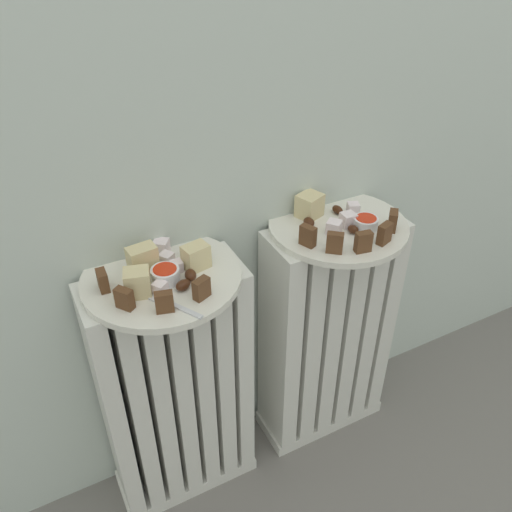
% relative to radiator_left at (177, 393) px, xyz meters
% --- Properties ---
extents(radiator_left, '(0.29, 0.12, 0.55)m').
position_rel_radiator_left_xyz_m(radiator_left, '(0.00, 0.00, 0.00)').
color(radiator_left, silver).
rests_on(radiator_left, ground_plane).
extents(radiator_right, '(0.29, 0.12, 0.55)m').
position_rel_radiator_left_xyz_m(radiator_right, '(0.35, 0.00, -0.00)').
color(radiator_right, silver).
rests_on(radiator_right, ground_plane).
extents(plate_left, '(0.26, 0.26, 0.01)m').
position_rel_radiator_left_xyz_m(plate_left, '(-0.00, 0.00, 0.29)').
color(plate_left, silver).
rests_on(plate_left, radiator_left).
extents(plate_right, '(0.26, 0.26, 0.01)m').
position_rel_radiator_left_xyz_m(plate_right, '(0.35, 0.00, 0.29)').
color(plate_right, silver).
rests_on(plate_right, radiator_right).
extents(dark_cake_slice_left_0, '(0.02, 0.03, 0.03)m').
position_rel_radiator_left_xyz_m(dark_cake_slice_left_0, '(-0.09, 0.00, 0.31)').
color(dark_cake_slice_left_0, '#56351E').
rests_on(dark_cake_slice_left_0, plate_left).
extents(dark_cake_slice_left_1, '(0.03, 0.03, 0.03)m').
position_rel_radiator_left_xyz_m(dark_cake_slice_left_1, '(-0.08, -0.05, 0.31)').
color(dark_cake_slice_left_1, '#56351E').
rests_on(dark_cake_slice_left_1, plate_left).
extents(dark_cake_slice_left_2, '(0.03, 0.02, 0.03)m').
position_rel_radiator_left_xyz_m(dark_cake_slice_left_2, '(-0.02, -0.09, 0.31)').
color(dark_cake_slice_left_2, '#56351E').
rests_on(dark_cake_slice_left_2, plate_left).
extents(dark_cake_slice_left_3, '(0.03, 0.02, 0.03)m').
position_rel_radiator_left_xyz_m(dark_cake_slice_left_3, '(0.04, -0.09, 0.31)').
color(dark_cake_slice_left_3, '#56351E').
rests_on(dark_cake_slice_left_3, plate_left).
extents(marble_cake_slice_left_0, '(0.05, 0.03, 0.05)m').
position_rel_radiator_left_xyz_m(marble_cake_slice_left_0, '(-0.02, 0.02, 0.32)').
color(marble_cake_slice_left_0, beige).
rests_on(marble_cake_slice_left_0, plate_left).
extents(marble_cake_slice_left_1, '(0.05, 0.04, 0.04)m').
position_rel_radiator_left_xyz_m(marble_cake_slice_left_1, '(-0.05, -0.03, 0.31)').
color(marble_cake_slice_left_1, beige).
rests_on(marble_cake_slice_left_1, plate_left).
extents(marble_cake_slice_left_2, '(0.05, 0.04, 0.04)m').
position_rel_radiator_left_xyz_m(marble_cake_slice_left_2, '(0.06, -0.01, 0.31)').
color(marble_cake_slice_left_2, beige).
rests_on(marble_cake_slice_left_2, plate_left).
extents(turkish_delight_left_0, '(0.03, 0.03, 0.02)m').
position_rel_radiator_left_xyz_m(turkish_delight_left_0, '(-0.02, -0.05, 0.30)').
color(turkish_delight_left_0, white).
rests_on(turkish_delight_left_0, plate_left).
extents(turkish_delight_left_1, '(0.03, 0.03, 0.02)m').
position_rel_radiator_left_xyz_m(turkish_delight_left_1, '(0.02, 0.06, 0.30)').
color(turkish_delight_left_1, white).
rests_on(turkish_delight_left_1, plate_left).
extents(turkish_delight_left_2, '(0.03, 0.03, 0.02)m').
position_rel_radiator_left_xyz_m(turkish_delight_left_2, '(0.02, 0.02, 0.30)').
color(turkish_delight_left_2, white).
rests_on(turkish_delight_left_2, plate_left).
extents(turkish_delight_left_3, '(0.02, 0.02, 0.02)m').
position_rel_radiator_left_xyz_m(turkish_delight_left_3, '(0.03, -0.00, 0.30)').
color(turkish_delight_left_3, white).
rests_on(turkish_delight_left_3, plate_left).
extents(medjool_date_left_0, '(0.02, 0.03, 0.02)m').
position_rel_radiator_left_xyz_m(medjool_date_left_0, '(0.04, -0.04, 0.30)').
color(medjool_date_left_0, '#3D1E0F').
rests_on(medjool_date_left_0, plate_left).
extents(medjool_date_left_1, '(0.02, 0.03, 0.02)m').
position_rel_radiator_left_xyz_m(medjool_date_left_1, '(0.06, 0.03, 0.30)').
color(medjool_date_left_1, '#3D1E0F').
rests_on(medjool_date_left_1, plate_left).
extents(medjool_date_left_2, '(0.03, 0.03, 0.02)m').
position_rel_radiator_left_xyz_m(medjool_date_left_2, '(0.02, -0.05, 0.30)').
color(medjool_date_left_2, '#3D1E0F').
rests_on(medjool_date_left_2, plate_left).
extents(medjool_date_left_3, '(0.03, 0.03, 0.02)m').
position_rel_radiator_left_xyz_m(medjool_date_left_3, '(-0.03, 0.08, 0.30)').
color(medjool_date_left_3, '#3D1E0F').
rests_on(medjool_date_left_3, plate_left).
extents(jam_bowl_left, '(0.05, 0.05, 0.02)m').
position_rel_radiator_left_xyz_m(jam_bowl_left, '(0.00, -0.02, 0.31)').
color(jam_bowl_left, white).
rests_on(jam_bowl_left, plate_left).
extents(dark_cake_slice_right_0, '(0.02, 0.03, 0.04)m').
position_rel_radiator_left_xyz_m(dark_cake_slice_right_0, '(0.26, -0.04, 0.31)').
color(dark_cake_slice_right_0, '#56351E').
rests_on(dark_cake_slice_right_0, plate_right).
extents(dark_cake_slice_right_1, '(0.03, 0.03, 0.04)m').
position_rel_radiator_left_xyz_m(dark_cake_slice_right_1, '(0.29, -0.08, 0.31)').
color(dark_cake_slice_right_1, '#56351E').
rests_on(dark_cake_slice_right_1, plate_right).
extents(dark_cake_slice_right_2, '(0.03, 0.02, 0.04)m').
position_rel_radiator_left_xyz_m(dark_cake_slice_right_2, '(0.33, -0.10, 0.31)').
color(dark_cake_slice_right_2, '#56351E').
rests_on(dark_cake_slice_right_2, plate_right).
extents(dark_cake_slice_right_3, '(0.03, 0.02, 0.04)m').
position_rel_radiator_left_xyz_m(dark_cake_slice_right_3, '(0.38, -0.09, 0.31)').
color(dark_cake_slice_right_3, '#56351E').
rests_on(dark_cake_slice_right_3, plate_right).
extents(dark_cake_slice_right_4, '(0.03, 0.03, 0.04)m').
position_rel_radiator_left_xyz_m(dark_cake_slice_right_4, '(0.42, -0.06, 0.31)').
color(dark_cake_slice_right_4, '#56351E').
rests_on(dark_cake_slice_right_4, plate_right).
extents(marble_cake_slice_right_0, '(0.06, 0.05, 0.05)m').
position_rel_radiator_left_xyz_m(marble_cake_slice_right_0, '(0.32, 0.05, 0.32)').
color(marble_cake_slice_right_0, beige).
rests_on(marble_cake_slice_right_0, plate_right).
extents(turkish_delight_right_0, '(0.03, 0.03, 0.02)m').
position_rel_radiator_left_xyz_m(turkish_delight_right_0, '(0.32, -0.03, 0.30)').
color(turkish_delight_right_0, white).
rests_on(turkish_delight_right_0, plate_right).
extents(turkish_delight_right_1, '(0.03, 0.03, 0.03)m').
position_rel_radiator_left_xyz_m(turkish_delight_right_1, '(0.36, -0.02, 0.31)').
color(turkish_delight_right_1, white).
rests_on(turkish_delight_right_1, plate_right).
extents(turkish_delight_right_2, '(0.03, 0.03, 0.02)m').
position_rel_radiator_left_xyz_m(turkish_delight_right_2, '(0.40, 0.02, 0.30)').
color(turkish_delight_right_2, white).
rests_on(turkish_delight_right_2, plate_right).
extents(medjool_date_right_0, '(0.02, 0.03, 0.02)m').
position_rel_radiator_left_xyz_m(medjool_date_right_0, '(0.37, 0.03, 0.30)').
color(medjool_date_right_0, '#3D1E0F').
rests_on(medjool_date_right_0, plate_right).
extents(medjool_date_right_1, '(0.02, 0.03, 0.02)m').
position_rel_radiator_left_xyz_m(medjool_date_right_1, '(0.30, 0.02, 0.30)').
color(medjool_date_right_1, '#3D1E0F').
rests_on(medjool_date_right_1, plate_right).
extents(medjool_date_right_2, '(0.02, 0.03, 0.02)m').
position_rel_radiator_left_xyz_m(medjool_date_right_2, '(0.35, -0.04, 0.30)').
color(medjool_date_right_2, '#3D1E0F').
rests_on(medjool_date_right_2, plate_right).
extents(jam_bowl_right, '(0.05, 0.05, 0.02)m').
position_rel_radiator_left_xyz_m(jam_bowl_right, '(0.38, -0.04, 0.30)').
color(jam_bowl_right, white).
rests_on(jam_bowl_right, plate_right).
extents(fork, '(0.06, 0.09, 0.00)m').
position_rel_radiator_left_xyz_m(fork, '(-0.01, -0.08, 0.29)').
color(fork, silver).
rests_on(fork, plate_left).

